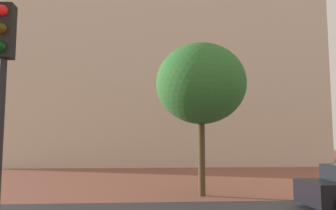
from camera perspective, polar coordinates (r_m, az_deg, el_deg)
name	(u,v)px	position (r m, az deg, el deg)	size (l,w,h in m)	color
ground_plane	(176,210)	(11.38, 1.38, -17.59)	(120.00, 120.00, 0.00)	brown
landmark_building	(163,47)	(35.42, -0.86, 9.91)	(28.87, 13.63, 40.48)	beige
traffic_light_pole	(2,86)	(5.93, -26.61, 2.97)	(0.28, 0.34, 4.50)	black
tree_curb_far	(201,84)	(14.17, 5.66, 3.60)	(3.81, 3.81, 6.37)	#4C3823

